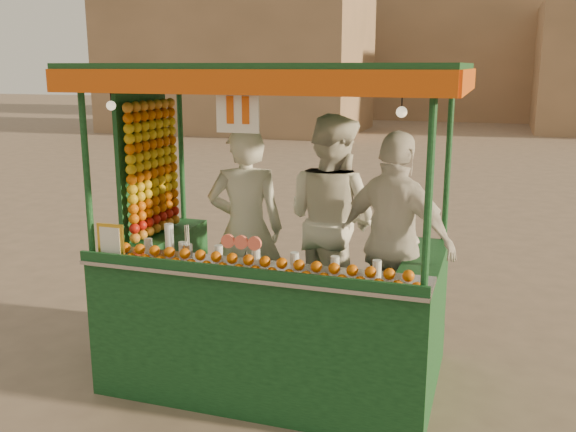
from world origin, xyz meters
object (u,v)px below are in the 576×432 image
(juice_cart, at_px, (265,284))
(vendor_right, at_px, (395,243))
(vendor_middle, at_px, (331,220))
(vendor_left, at_px, (246,229))

(juice_cart, height_order, vendor_right, juice_cart)
(juice_cart, height_order, vendor_middle, juice_cart)
(vendor_right, bearing_deg, vendor_middle, -10.24)
(vendor_left, bearing_deg, vendor_right, 159.75)
(vendor_middle, height_order, vendor_right, vendor_middle)
(vendor_middle, distance_m, vendor_right, 0.76)
(vendor_left, xyz_separation_m, vendor_middle, (0.67, 0.39, 0.05))
(vendor_left, xyz_separation_m, vendor_right, (1.30, -0.03, 0.00))
(vendor_left, height_order, vendor_middle, vendor_middle)
(juice_cart, distance_m, vendor_right, 1.11)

